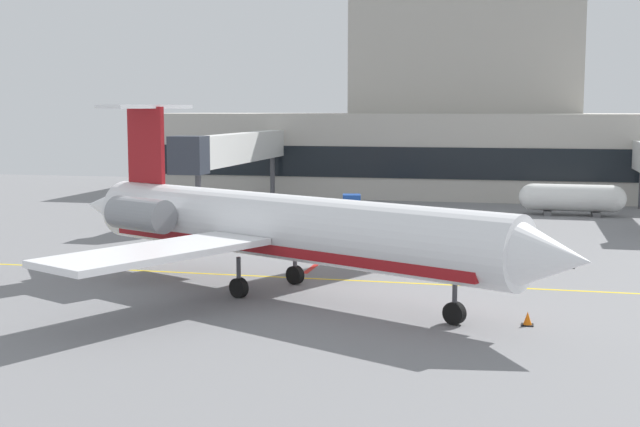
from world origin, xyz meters
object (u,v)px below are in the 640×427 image
at_px(pushback_tractor, 306,226).
at_px(regional_jet, 278,227).
at_px(fuel_tank, 572,198).
at_px(baggage_tug, 344,210).

bearing_deg(pushback_tractor, regional_jet, -80.78).
bearing_deg(pushback_tractor, fuel_tank, 46.67).
height_order(regional_jet, pushback_tractor, regional_jet).
bearing_deg(pushback_tractor, baggage_tug, 87.33).
xyz_separation_m(baggage_tug, pushback_tractor, (-0.46, -9.80, 0.08)).
distance_m(regional_jet, fuel_tank, 36.12).
bearing_deg(fuel_tank, pushback_tractor, -133.33).
height_order(pushback_tractor, fuel_tank, fuel_tank).
height_order(baggage_tug, fuel_tank, fuel_tank).
bearing_deg(fuel_tank, regional_jet, -114.07).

